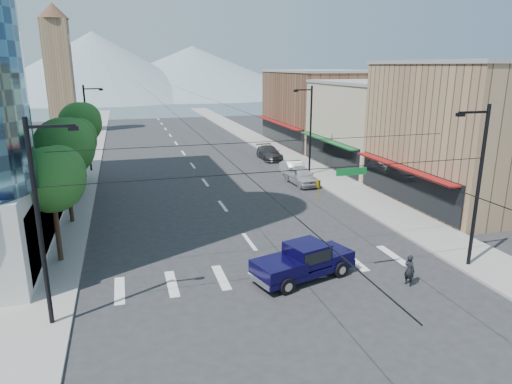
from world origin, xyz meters
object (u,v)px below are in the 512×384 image
Objects in this scene: pedestrian at (409,270)px; parked_car_near at (301,176)px; pickup_truck at (303,261)px; parked_car_mid at (294,170)px; parked_car_far at (269,153)px.

parked_car_near reaches higher than pedestrian.
pickup_truck reaches higher than pedestrian.
parked_car_mid is (7.64, 21.40, -0.21)m from pickup_truck.
parked_car_mid reaches higher than parked_car_far.
parked_car_near reaches higher than parked_car_far.
parked_car_far is at bearing 83.36° from parked_car_near.
parked_car_far is (3.13, 33.03, -0.04)m from pedestrian.
pedestrian reaches higher than parked_car_mid.
parked_car_near is 0.91× the size of parked_car_far.
pedestrian is (4.93, -2.22, -0.18)m from pickup_truck.
pedestrian is 23.78m from parked_car_mid.
pedestrian is 20.91m from parked_car_near.
pickup_truck is 31.84m from parked_car_far.
parked_car_near reaches higher than parked_car_mid.
parked_car_near is 2.87m from parked_car_mid.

